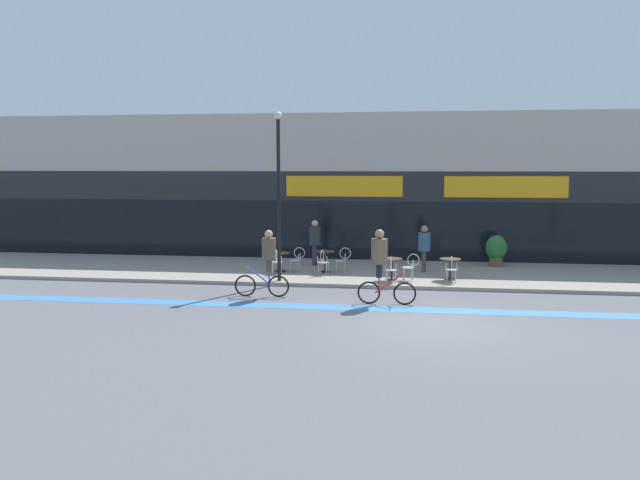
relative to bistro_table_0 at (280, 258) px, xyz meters
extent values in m
plane|color=#5B5B60|center=(5.18, -6.66, -0.63)|extent=(120.00, 120.00, 0.00)
cube|color=gray|center=(5.18, 0.59, -0.57)|extent=(40.00, 5.50, 0.12)
cube|color=#B2A899|center=(5.18, 5.34, 2.41)|extent=(40.00, 4.00, 6.08)
cube|color=black|center=(5.18, 3.37, 0.69)|extent=(38.80, 0.10, 2.40)
cube|color=#232326|center=(5.18, 3.39, 2.49)|extent=(39.20, 0.14, 1.20)
cube|color=orange|center=(1.99, 3.32, 2.49)|extent=(4.74, 0.08, 0.84)
cube|color=orange|center=(8.37, 3.32, 2.49)|extent=(4.74, 0.08, 0.84)
cube|color=#3D7AB7|center=(5.18, -4.97, -0.62)|extent=(36.00, 0.70, 0.01)
cylinder|color=black|center=(0.00, 0.00, -0.49)|extent=(0.40, 0.40, 0.02)
cylinder|color=black|center=(0.00, 0.00, -0.17)|extent=(0.07, 0.07, 0.68)
cylinder|color=#4C3823|center=(0.00, 0.00, 0.19)|extent=(0.73, 0.73, 0.02)
cylinder|color=black|center=(1.65, 0.12, -0.49)|extent=(0.37, 0.37, 0.02)
cylinder|color=black|center=(1.65, 0.12, -0.14)|extent=(0.07, 0.07, 0.74)
cylinder|color=#4C3823|center=(1.65, 0.12, 0.24)|extent=(0.68, 0.68, 0.02)
cylinder|color=black|center=(4.06, -1.17, -0.49)|extent=(0.38, 0.38, 0.02)
cylinder|color=black|center=(4.06, -1.17, -0.15)|extent=(0.07, 0.07, 0.72)
cylinder|color=#4C3823|center=(4.06, -1.17, 0.22)|extent=(0.69, 0.69, 0.02)
cylinder|color=black|center=(6.02, -0.84, -0.49)|extent=(0.39, 0.39, 0.02)
cylinder|color=black|center=(6.02, -0.84, -0.16)|extent=(0.07, 0.07, 0.69)
cylinder|color=#4C3823|center=(6.02, -0.84, 0.20)|extent=(0.71, 0.71, 0.02)
cylinder|color=#B7B2AD|center=(0.00, -0.55, -0.07)|extent=(0.45, 0.45, 0.03)
cylinder|color=#B7B2AD|center=(-0.16, -0.43, -0.30)|extent=(0.03, 0.03, 0.42)
cylinder|color=#B7B2AD|center=(0.12, -0.39, -0.30)|extent=(0.03, 0.03, 0.42)
cylinder|color=#B7B2AD|center=(-0.12, -0.71, -0.30)|extent=(0.03, 0.03, 0.42)
cylinder|color=#B7B2AD|center=(0.16, -0.67, -0.30)|extent=(0.03, 0.03, 0.42)
torus|color=#B7B2AD|center=(0.02, -0.72, 0.19)|extent=(0.08, 0.41, 0.41)
cylinder|color=#B7B2AD|center=(-0.15, -0.74, 0.06)|extent=(0.03, 0.03, 0.23)
cylinder|color=#B7B2AD|center=(0.19, -0.69, 0.06)|extent=(0.03, 0.03, 0.23)
cylinder|color=#B7B2AD|center=(0.55, 0.00, -0.07)|extent=(0.40, 0.40, 0.03)
cylinder|color=#B7B2AD|center=(0.41, -0.14, -0.30)|extent=(0.03, 0.03, 0.42)
cylinder|color=#B7B2AD|center=(0.41, 0.14, -0.30)|extent=(0.03, 0.03, 0.42)
cylinder|color=#B7B2AD|center=(0.69, -0.14, -0.30)|extent=(0.03, 0.03, 0.42)
cylinder|color=#B7B2AD|center=(0.69, 0.14, -0.30)|extent=(0.03, 0.03, 0.42)
torus|color=#B7B2AD|center=(0.72, 0.00, 0.19)|extent=(0.41, 0.03, 0.41)
cylinder|color=#B7B2AD|center=(0.72, -0.17, 0.06)|extent=(0.03, 0.03, 0.23)
cylinder|color=#B7B2AD|center=(0.72, 0.17, 0.06)|extent=(0.03, 0.03, 0.23)
cylinder|color=#B7B2AD|center=(1.65, -0.43, -0.07)|extent=(0.45, 0.45, 0.03)
cylinder|color=#B7B2AD|center=(1.53, -0.27, -0.30)|extent=(0.03, 0.03, 0.42)
cylinder|color=#B7B2AD|center=(1.81, -0.31, -0.30)|extent=(0.03, 0.03, 0.42)
cylinder|color=#B7B2AD|center=(1.49, -0.55, -0.30)|extent=(0.03, 0.03, 0.42)
cylinder|color=#B7B2AD|center=(1.77, -0.58, -0.30)|extent=(0.03, 0.03, 0.42)
torus|color=#B7B2AD|center=(1.63, -0.59, 0.19)|extent=(0.08, 0.41, 0.41)
cylinder|color=#B7B2AD|center=(1.46, -0.57, 0.06)|extent=(0.03, 0.03, 0.23)
cylinder|color=#B7B2AD|center=(1.79, -0.62, 0.06)|extent=(0.03, 0.03, 0.23)
cylinder|color=#B7B2AD|center=(2.20, 0.12, -0.07)|extent=(0.43, 0.43, 0.03)
cylinder|color=#B7B2AD|center=(2.07, -0.03, -0.30)|extent=(0.03, 0.03, 0.42)
cylinder|color=#B7B2AD|center=(2.05, 0.25, -0.30)|extent=(0.03, 0.03, 0.42)
cylinder|color=#B7B2AD|center=(2.35, -0.01, -0.30)|extent=(0.03, 0.03, 0.42)
cylinder|color=#B7B2AD|center=(2.33, 0.27, -0.30)|extent=(0.03, 0.03, 0.42)
torus|color=#B7B2AD|center=(2.37, 0.14, 0.19)|extent=(0.41, 0.06, 0.41)
cylinder|color=#B7B2AD|center=(2.38, -0.03, 0.06)|extent=(0.03, 0.03, 0.23)
cylinder|color=#B7B2AD|center=(2.36, 0.31, 0.06)|extent=(0.03, 0.03, 0.23)
cylinder|color=#B7B2AD|center=(4.06, -1.72, -0.07)|extent=(0.43, 0.43, 0.03)
cylinder|color=#B7B2AD|center=(3.93, -1.57, -0.30)|extent=(0.03, 0.03, 0.42)
cylinder|color=#B7B2AD|center=(4.21, -1.59, -0.30)|extent=(0.03, 0.03, 0.42)
cylinder|color=#B7B2AD|center=(3.91, -1.85, -0.30)|extent=(0.03, 0.03, 0.42)
cylinder|color=#B7B2AD|center=(4.19, -1.87, -0.30)|extent=(0.03, 0.03, 0.42)
torus|color=#B7B2AD|center=(4.05, -1.89, 0.19)|extent=(0.06, 0.41, 0.41)
cylinder|color=#B7B2AD|center=(3.88, -1.88, 0.06)|extent=(0.03, 0.03, 0.23)
cylinder|color=#B7B2AD|center=(4.22, -1.90, 0.06)|extent=(0.03, 0.03, 0.23)
cylinder|color=#B7B2AD|center=(4.61, -1.17, -0.07)|extent=(0.43, 0.43, 0.03)
cylinder|color=#B7B2AD|center=(4.48, -1.32, -0.30)|extent=(0.03, 0.03, 0.42)
cylinder|color=#B7B2AD|center=(4.46, -1.04, -0.30)|extent=(0.03, 0.03, 0.42)
cylinder|color=#B7B2AD|center=(4.76, -1.30, -0.30)|extent=(0.03, 0.03, 0.42)
cylinder|color=#B7B2AD|center=(4.74, -1.02, -0.30)|extent=(0.03, 0.03, 0.42)
torus|color=#B7B2AD|center=(4.78, -1.16, 0.19)|extent=(0.41, 0.06, 0.41)
cylinder|color=#B7B2AD|center=(4.80, -1.33, 0.06)|extent=(0.03, 0.03, 0.23)
cylinder|color=#B7B2AD|center=(4.77, -0.99, 0.06)|extent=(0.03, 0.03, 0.23)
cylinder|color=#B7B2AD|center=(6.02, -1.39, -0.07)|extent=(0.43, 0.43, 0.03)
cylinder|color=#B7B2AD|center=(5.89, -1.24, -0.30)|extent=(0.03, 0.03, 0.42)
cylinder|color=#B7B2AD|center=(6.17, -1.26, -0.30)|extent=(0.03, 0.03, 0.42)
cylinder|color=#B7B2AD|center=(5.87, -1.51, -0.30)|extent=(0.03, 0.03, 0.42)
cylinder|color=#B7B2AD|center=(6.14, -1.54, -0.30)|extent=(0.03, 0.03, 0.42)
torus|color=#B7B2AD|center=(6.00, -1.56, 0.19)|extent=(0.06, 0.41, 0.41)
cylinder|color=#B7B2AD|center=(5.83, -1.54, 0.06)|extent=(0.03, 0.03, 0.23)
cylinder|color=#B7B2AD|center=(6.17, -1.57, 0.06)|extent=(0.03, 0.03, 0.23)
cylinder|color=brown|center=(7.95, 2.33, -0.32)|extent=(0.50, 0.50, 0.37)
ellipsoid|color=#28662D|center=(7.95, 2.33, 0.21)|extent=(0.80, 0.80, 0.96)
cylinder|color=black|center=(0.34, -1.80, 2.18)|extent=(0.12, 0.12, 5.36)
sphere|color=beige|center=(0.34, -1.80, 4.94)|extent=(0.26, 0.26, 0.26)
torus|color=black|center=(-0.29, -3.85, -0.30)|extent=(0.66, 0.07, 0.66)
torus|color=black|center=(0.73, -3.82, -0.30)|extent=(0.66, 0.07, 0.66)
cylinder|color=#23519E|center=(0.17, -3.84, -0.02)|extent=(0.79, 0.07, 0.60)
cylinder|color=#23519E|center=(0.45, -3.83, -0.07)|extent=(0.04, 0.04, 0.46)
cylinder|color=#23519E|center=(-0.24, -3.85, 0.26)|extent=(0.04, 0.48, 0.03)
cylinder|color=#4C3D2D|center=(0.45, -3.91, 0.34)|extent=(0.15, 0.15, 0.36)
cylinder|color=#4C3D2D|center=(0.44, -3.75, 0.34)|extent=(0.15, 0.15, 0.36)
cylinder|color=brown|center=(0.45, -3.83, 0.84)|extent=(0.43, 0.43, 0.65)
sphere|color=tan|center=(0.45, -3.83, 1.29)|extent=(0.24, 0.24, 0.24)
torus|color=black|center=(4.51, -4.39, -0.30)|extent=(0.66, 0.06, 0.66)
torus|color=black|center=(3.49, -4.40, -0.30)|extent=(0.66, 0.06, 0.66)
cylinder|color=red|center=(4.05, -4.40, -0.02)|extent=(0.79, 0.05, 0.59)
cylinder|color=red|center=(3.78, -4.40, -0.07)|extent=(0.04, 0.04, 0.46)
cylinder|color=red|center=(4.46, -4.39, 0.26)|extent=(0.03, 0.48, 0.03)
cylinder|color=black|center=(3.78, -4.31, 0.36)|extent=(0.16, 0.16, 0.39)
cylinder|color=black|center=(3.78, -4.49, 0.36)|extent=(0.16, 0.16, 0.39)
cylinder|color=brown|center=(3.78, -4.40, 0.91)|extent=(0.47, 0.47, 0.71)
sphere|color=#9E7051|center=(3.78, -4.40, 1.40)|extent=(0.27, 0.27, 0.27)
cylinder|color=#4C3D2D|center=(5.17, 0.57, -0.12)|extent=(0.17, 0.17, 0.77)
cylinder|color=#4C3D2D|center=(5.19, 0.74, -0.12)|extent=(0.17, 0.17, 0.77)
cylinder|color=#334C70|center=(5.18, 0.65, 0.60)|extent=(0.48, 0.48, 0.67)
sphere|color=#9E7051|center=(5.18, 0.65, 1.06)|extent=(0.25, 0.25, 0.25)
cylinder|color=#382D47|center=(1.04, 1.51, -0.11)|extent=(0.17, 0.17, 0.80)
cylinder|color=#382D47|center=(1.06, 1.68, -0.11)|extent=(0.17, 0.17, 0.80)
cylinder|color=#2D2D33|center=(1.05, 1.60, 0.64)|extent=(0.50, 0.50, 0.69)
sphere|color=tan|center=(1.05, 1.60, 1.11)|extent=(0.26, 0.26, 0.26)
camera|label=1|loc=(4.50, -21.97, 3.31)|focal=35.00mm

